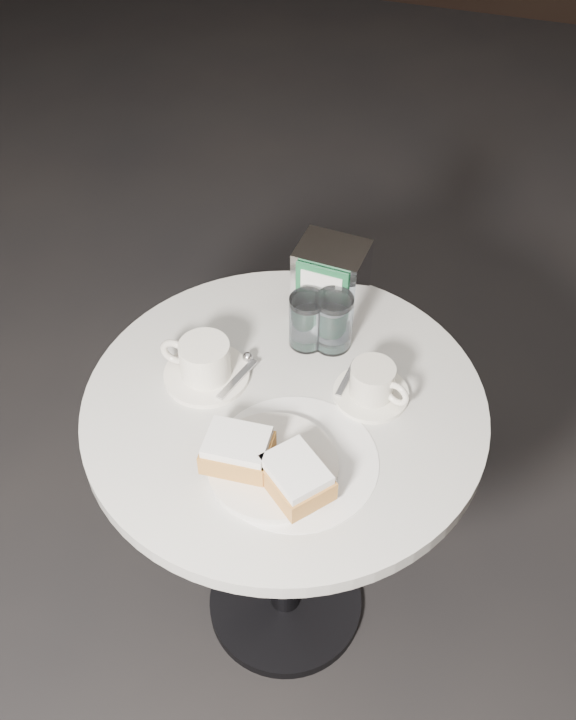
% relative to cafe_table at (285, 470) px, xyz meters
% --- Properties ---
extents(ground, '(7.00, 7.00, 0.00)m').
position_rel_cafe_table_xyz_m(ground, '(0.00, 0.00, -0.55)').
color(ground, black).
rests_on(ground, ground).
extents(cafe_table, '(0.70, 0.70, 0.74)m').
position_rel_cafe_table_xyz_m(cafe_table, '(0.00, 0.00, 0.00)').
color(cafe_table, black).
rests_on(cafe_table, ground).
extents(sugar_spill, '(0.33, 0.33, 0.00)m').
position_rel_cafe_table_xyz_m(sugar_spill, '(0.05, -0.11, 0.20)').
color(sugar_spill, white).
rests_on(sugar_spill, cafe_table).
extents(beignet_plate, '(0.26, 0.26, 0.07)m').
position_rel_cafe_table_xyz_m(beignet_plate, '(0.02, -0.15, 0.23)').
color(beignet_plate, silver).
rests_on(beignet_plate, cafe_table).
extents(coffee_cup_left, '(0.16, 0.16, 0.08)m').
position_rel_cafe_table_xyz_m(coffee_cup_left, '(-0.15, 0.02, 0.23)').
color(coffee_cup_left, white).
rests_on(coffee_cup_left, cafe_table).
extents(coffee_cup_right, '(0.17, 0.17, 0.07)m').
position_rel_cafe_table_xyz_m(coffee_cup_right, '(0.14, 0.06, 0.23)').
color(coffee_cup_right, white).
rests_on(coffee_cup_right, cafe_table).
extents(water_glass_left, '(0.07, 0.07, 0.11)m').
position_rel_cafe_table_xyz_m(water_glass_left, '(-0.00, 0.15, 0.25)').
color(water_glass_left, silver).
rests_on(water_glass_left, cafe_table).
extents(water_glass_right, '(0.09, 0.09, 0.11)m').
position_rel_cafe_table_xyz_m(water_glass_right, '(0.04, 0.16, 0.25)').
color(water_glass_right, white).
rests_on(water_glass_right, cafe_table).
extents(napkin_dispenser, '(0.13, 0.12, 0.15)m').
position_rel_cafe_table_xyz_m(napkin_dispenser, '(0.01, 0.25, 0.27)').
color(napkin_dispenser, white).
rests_on(napkin_dispenser, cafe_table).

